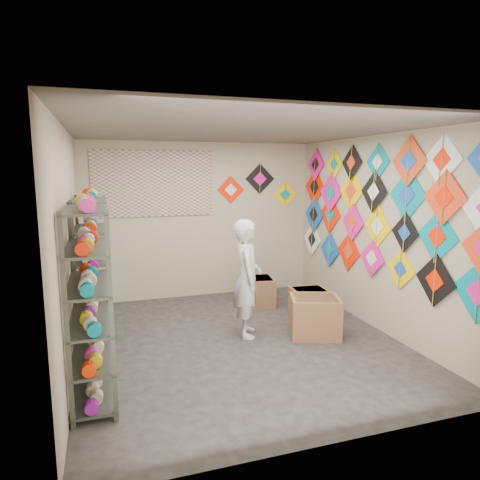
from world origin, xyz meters
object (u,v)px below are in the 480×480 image
object	(u,v)px
shelf_rack_front	(91,304)
carton_b	(309,303)
shelf_rack_back	(93,273)
shopkeeper	(247,278)
carton_a	(315,316)
carton_c	(258,291)

from	to	relation	value
shelf_rack_front	carton_b	size ratio (longest dim) A/B	3.61
shelf_rack_back	shopkeeper	distance (m)	1.97
carton_a	carton_c	distance (m)	1.51
carton_b	carton_c	bearing A→B (deg)	130.94
shelf_rack_front	carton_b	distance (m)	3.50
shelf_rack_front	shopkeeper	xyz separation A→B (m)	(1.95, 1.06, -0.16)
shelf_rack_front	shopkeeper	size ratio (longest dim) A/B	1.20
shelf_rack_front	carton_c	xyz separation A→B (m)	(2.55, 2.24, -0.72)
shelf_rack_back	carton_b	world-z (taller)	shelf_rack_back
carton_a	carton_c	world-z (taller)	carton_a
shopkeeper	carton_c	distance (m)	1.44
shelf_rack_front	carton_a	distance (m)	2.99
shelf_rack_front	shelf_rack_back	distance (m)	1.30
shopkeeper	carton_b	size ratio (longest dim) A/B	3.01
shelf_rack_back	carton_b	distance (m)	3.18
shelf_rack_front	shelf_rack_back	xyz separation A→B (m)	(0.00, 1.30, 0.00)
shelf_rack_back	shopkeeper	bearing A→B (deg)	-7.12
shelf_rack_back	shelf_rack_front	bearing A→B (deg)	-90.00
shopkeeper	shelf_rack_back	bearing A→B (deg)	97.79
shelf_rack_front	shopkeeper	world-z (taller)	shelf_rack_front
shelf_rack_back	carton_a	size ratio (longest dim) A/B	2.94
shopkeeper	carton_b	distance (m)	1.35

